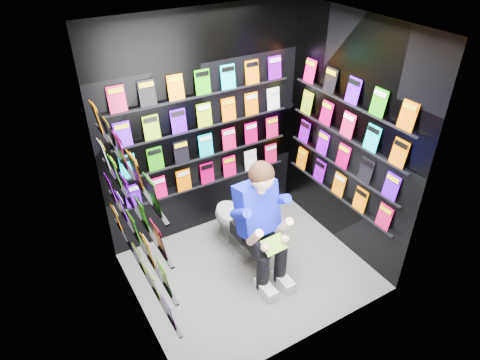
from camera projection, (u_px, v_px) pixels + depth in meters
floor at (250, 271)px, 4.72m from camera, size 2.40×2.40×0.00m
ceiling at (254, 28)px, 3.30m from camera, size 2.40×2.40×0.00m
wall_back at (204, 130)px, 4.73m from camera, size 2.40×0.04×2.60m
wall_front at (320, 230)px, 3.29m from camera, size 2.40×0.04×2.60m
wall_left at (127, 210)px, 3.50m from camera, size 0.04×2.00×2.60m
wall_right at (348, 141)px, 4.52m from camera, size 0.04×2.00×2.60m
comics_back at (205, 131)px, 4.71m from camera, size 2.10×0.06×1.37m
comics_left at (130, 209)px, 3.51m from camera, size 0.06×1.70×1.37m
comics_right at (346, 141)px, 4.50m from camera, size 0.06×1.70×1.37m
toilet at (237, 221)px, 4.86m from camera, size 0.46×0.77×0.73m
longbox at (262, 229)px, 5.09m from camera, size 0.32×0.44×0.29m
longbox_lid at (262, 218)px, 5.00m from camera, size 0.34×0.46×0.03m
reader at (256, 208)px, 4.35m from camera, size 0.61×0.86×1.54m
held_comic at (274, 245)px, 4.22m from camera, size 0.26×0.16×0.11m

